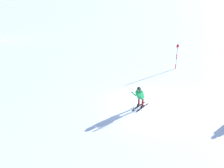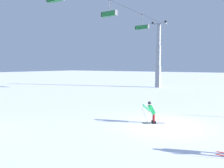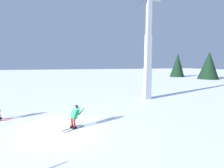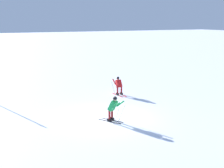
# 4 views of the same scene
# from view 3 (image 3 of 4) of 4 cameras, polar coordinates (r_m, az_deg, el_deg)

# --- Properties ---
(ground_plane) EXTENTS (260.00, 260.00, 0.00)m
(ground_plane) POSITION_cam_3_polar(r_m,az_deg,el_deg) (11.67, -17.31, -14.89)
(ground_plane) COLOR white
(skier_carving_main) EXTENTS (1.28, 1.65, 1.70)m
(skier_carving_main) POSITION_cam_3_polar(r_m,az_deg,el_deg) (11.38, -12.81, -10.43)
(skier_carving_main) COLOR black
(skier_carving_main) RESTS_ON ground_plane
(lift_tower_near) EXTENTS (0.78, 2.98, 12.23)m
(lift_tower_near) POSITION_cam_3_polar(r_m,az_deg,el_deg) (20.41, 12.44, 9.08)
(lift_tower_near) COLOR gray
(lift_tower_near) RESTS_ON ground_plane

